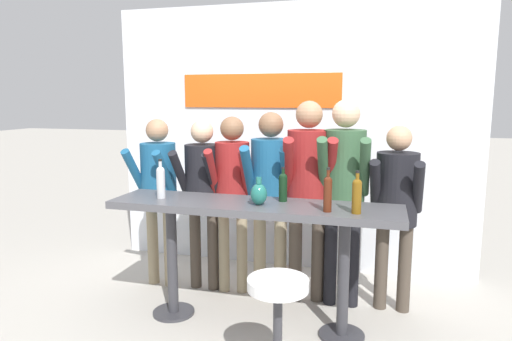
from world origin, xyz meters
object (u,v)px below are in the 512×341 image
person_far_left (158,184)px  person_far_right (396,199)px  person_center_left (232,184)px  wine_bottle_2 (161,181)px  decorative_vase (259,194)px  person_left (203,186)px  bar_stool (278,316)px  tasting_table (253,224)px  wine_bottle_3 (357,194)px  wine_bottle_1 (283,186)px  person_center (270,184)px  person_right (344,180)px  wine_bottle_0 (328,192)px  person_center_right (308,179)px

person_far_left → person_far_right: 2.23m
person_center_left → person_far_right: bearing=-6.6°
wine_bottle_2 → decorative_vase: bearing=-1.1°
person_far_left → person_left: 0.45m
person_center_left → bar_stool: bearing=-67.7°
tasting_table → bar_stool: tasting_table is taller
person_center_left → wine_bottle_3: person_center_left is taller
person_far_left → person_left: bearing=6.7°
bar_stool → wine_bottle_1: bearing=100.4°
person_left → wine_bottle_1: bearing=-26.2°
person_far_right → wine_bottle_3: bearing=-109.6°
tasting_table → wine_bottle_1: wine_bottle_1 is taller
person_center_left → wine_bottle_2: size_ratio=5.16×
tasting_table → bar_stool: bearing=-63.4°
person_far_right → tasting_table: bearing=-148.8°
wine_bottle_2 → wine_bottle_3: wine_bottle_2 is taller
person_left → person_center_left: (0.30, -0.00, 0.03)m
person_center → person_right: bearing=-4.7°
person_right → wine_bottle_0: (-0.06, -0.68, 0.03)m
wine_bottle_2 → decorative_vase: size_ratio=1.49×
person_center_left → person_far_right: size_ratio=1.04×
person_right → person_far_right: bearing=0.9°
tasting_table → person_center_right: bearing=58.7°
bar_stool → person_right: (0.29, 1.31, 0.67)m
tasting_table → person_center_left: person_center_left is taller
person_center_right → wine_bottle_2: (-1.14, -0.60, 0.04)m
person_center_left → person_center_right: bearing=-7.4°
person_center_left → wine_bottle_0: person_center_left is taller
wine_bottle_2 → wine_bottle_3: bearing=-3.1°
person_far_right → decorative_vase: bearing=-145.6°
person_left → wine_bottle_2: person_left is taller
person_far_left → person_left: person_far_left is taller
person_left → person_center_right: (1.01, -0.01, 0.11)m
person_center → person_far_right: (1.11, 0.01, -0.07)m
person_right → person_center: bearing=176.7°
person_center → wine_bottle_2: size_ratio=5.29×
wine_bottle_0 → person_left: bearing=151.1°
tasting_table → wine_bottle_1: bearing=30.0°
person_far_left → wine_bottle_3: (1.93, -0.67, 0.14)m
person_center_right → bar_stool: bearing=-100.3°
person_left → wine_bottle_3: bearing=-24.2°
person_far_left → person_right: bearing=3.4°
tasting_table → bar_stool: (0.37, -0.75, -0.37)m
wine_bottle_1 → wine_bottle_2: 1.02m
person_far_left → person_center_left: 0.75m
person_left → person_right: person_right is taller
wine_bottle_3 → person_right: bearing=102.2°
person_center_left → wine_bottle_3: 1.37m
wine_bottle_1 → decorative_vase: size_ratio=1.27×
wine_bottle_1 → tasting_table: bearing=-150.0°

